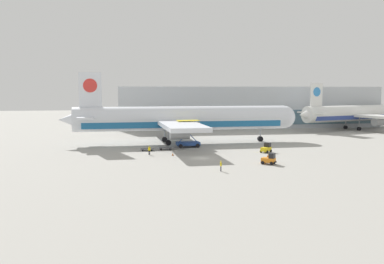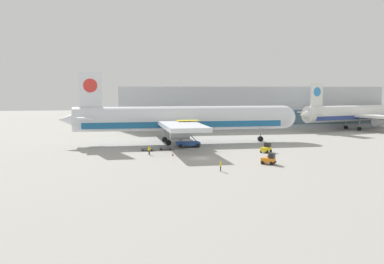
% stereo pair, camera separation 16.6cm
% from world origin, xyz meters
% --- Properties ---
extents(ground_plane, '(400.00, 400.00, 0.00)m').
position_xyz_m(ground_plane, '(0.00, 0.00, 0.00)').
color(ground_plane, '#9E9B93').
extents(terminal_building, '(90.00, 18.20, 14.00)m').
position_xyz_m(terminal_building, '(29.14, 65.66, 6.99)').
color(terminal_building, '#B2B7BC').
rests_on(terminal_building, ground_plane).
extents(airplane_main, '(58.09, 48.23, 17.00)m').
position_xyz_m(airplane_main, '(-0.84, 23.28, 5.84)').
color(airplane_main, silver).
rests_on(airplane_main, ground_plane).
extents(airplane_distant, '(49.93, 42.68, 15.04)m').
position_xyz_m(airplane_distant, '(62.16, 50.07, 5.17)').
color(airplane_distant, white).
rests_on(airplane_distant, ground_plane).
extents(scissor_lift_loader, '(5.29, 3.51, 6.11)m').
position_xyz_m(scissor_lift_loader, '(0.02, 16.28, 2.28)').
color(scissor_lift_loader, '#284C99').
rests_on(scissor_lift_loader, ground_plane).
extents(baggage_tug_foreground, '(2.80, 2.64, 2.00)m').
position_xyz_m(baggage_tug_foreground, '(10.60, -8.36, 0.88)').
color(baggage_tug_foreground, orange).
rests_on(baggage_tug_foreground, ground_plane).
extents(baggage_tug_mid, '(2.76, 2.70, 2.00)m').
position_xyz_m(baggage_tug_mid, '(14.83, 5.32, 0.88)').
color(baggage_tug_mid, yellow).
rests_on(baggage_tug_mid, ground_plane).
extents(baggage_dolly_lead, '(3.76, 1.75, 0.48)m').
position_xyz_m(baggage_dolly_lead, '(-9.49, 11.62, 0.39)').
color(baggage_dolly_lead, '#56565B').
rests_on(baggage_dolly_lead, ground_plane).
extents(baggage_dolly_second, '(3.76, 1.75, 0.48)m').
position_xyz_m(baggage_dolly_second, '(-5.50, 12.57, 0.39)').
color(baggage_dolly_second, '#56565B').
rests_on(baggage_dolly_second, ground_plane).
extents(ground_crew_near, '(0.25, 0.57, 1.73)m').
position_xyz_m(ground_crew_near, '(0.73, -13.40, 1.02)').
color(ground_crew_near, black).
rests_on(ground_crew_near, ground_plane).
extents(ground_crew_far, '(0.48, 0.39, 1.81)m').
position_xyz_m(ground_crew_far, '(-9.45, 5.83, 1.08)').
color(ground_crew_far, black).
rests_on(ground_crew_far, ground_plane).
extents(traffic_cone_near, '(0.40, 0.40, 0.59)m').
position_xyz_m(traffic_cone_near, '(-4.93, 4.16, 0.29)').
color(traffic_cone_near, black).
rests_on(traffic_cone_near, ground_plane).
extents(traffic_cone_far, '(0.40, 0.40, 0.67)m').
position_xyz_m(traffic_cone_far, '(13.08, -0.63, 0.33)').
color(traffic_cone_far, black).
rests_on(traffic_cone_far, ground_plane).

